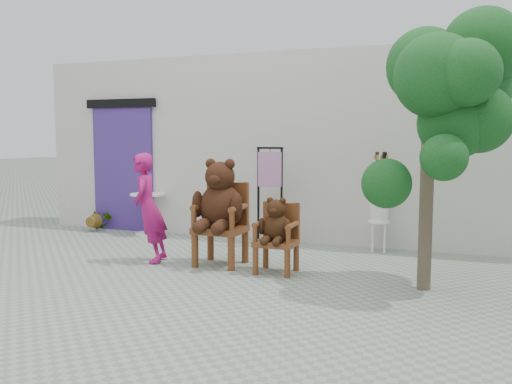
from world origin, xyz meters
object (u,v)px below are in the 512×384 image
person (149,208)px  chair_big (220,206)px  tree (454,88)px  cafe_table (148,209)px  chair_small (277,229)px  stool_bucket (379,208)px  display_stand (270,208)px

person → chair_big: bearing=84.2°
person → tree: size_ratio=0.48×
chair_big → tree: size_ratio=0.46×
cafe_table → person: bearing=-57.3°
chair_small → stool_bucket: 1.96m
chair_big → person: bearing=-168.2°
tree → chair_small: bearing=179.7°
chair_big → stool_bucket: size_ratio=0.95×
person → chair_small: bearing=75.1°
chair_big → tree: (2.80, -0.13, 1.41)m
chair_small → person: 1.78m
chair_small → stool_bucket: stool_bucket is taller
chair_big → chair_small: chair_big is taller
display_stand → tree: (2.60, -1.48, 1.60)m
display_stand → tree: 3.39m
chair_big → stool_bucket: bearing=41.0°
person → cafe_table: bearing=-164.8°
person → display_stand: display_stand is taller
tree → person: bearing=-178.9°
cafe_table → chair_big: bearing=-36.9°
display_stand → chair_small: bearing=-74.2°
display_stand → tree: size_ratio=0.50×
cafe_table → stool_bucket: (3.90, 0.00, 0.20)m
chair_small → stool_bucket: size_ratio=0.64×
stool_bucket → display_stand: bearing=-172.2°
cafe_table → tree: bearing=-19.2°
chair_small → stool_bucket: (0.99, 1.69, 0.10)m
person → stool_bucket: size_ratio=1.00×
stool_bucket → person: bearing=-147.4°
chair_big → stool_bucket: (1.81, 1.57, -0.13)m
chair_small → display_stand: bearing=112.7°
chair_big → chair_small: bearing=-8.3°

